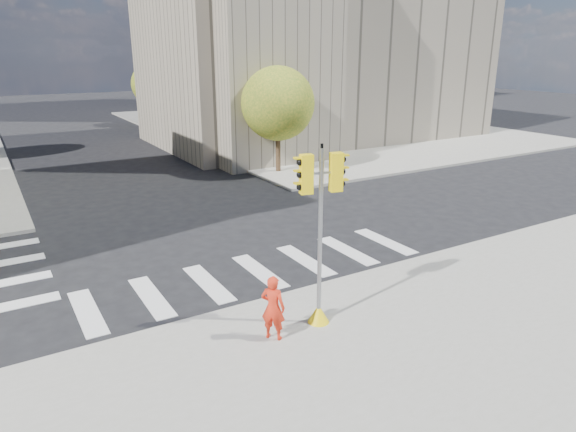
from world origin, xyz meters
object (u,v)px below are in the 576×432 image
at_px(lamp_near, 253,89).
at_px(photographer, 273,308).
at_px(traffic_signal, 320,251).
at_px(lamp_far, 179,79).

xyz_separation_m(lamp_near, photographer, (-9.83, -20.02, -3.60)).
distance_m(traffic_signal, photographer, 1.82).
relative_size(lamp_far, photographer, 4.87).
xyz_separation_m(lamp_far, traffic_signal, (-8.43, -33.95, -2.43)).
xyz_separation_m(lamp_far, photographer, (-9.83, -34.02, -3.60)).
relative_size(lamp_near, traffic_signal, 1.73).
distance_m(lamp_near, traffic_signal, 21.79).
bearing_deg(lamp_near, traffic_signal, -112.92).
height_order(lamp_near, photographer, lamp_near).
bearing_deg(lamp_near, photographer, -116.15).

